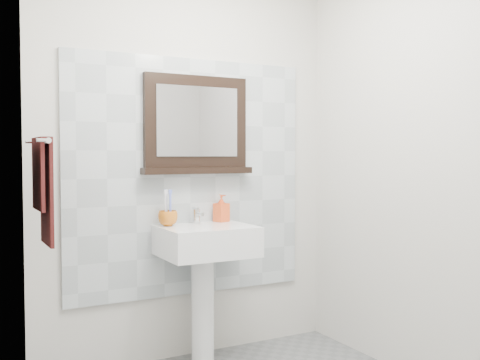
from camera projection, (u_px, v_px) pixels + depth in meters
name	position (u px, v px, depth m)	size (l,w,h in m)	color
back_wall	(189.00, 161.00, 3.58)	(2.00, 0.01, 2.50)	beige
left_wall	(60.00, 165.00, 2.14)	(0.01, 2.20, 2.50)	beige
right_wall	(435.00, 162.00, 3.09)	(0.01, 2.20, 2.50)	beige
splashback	(190.00, 177.00, 3.58)	(1.60, 0.02, 1.50)	#B0B9BE
pedestal_sink	(206.00, 256.00, 3.41)	(0.55, 0.44, 0.96)	white
toothbrush_cup	(168.00, 218.00, 3.40)	(0.12, 0.12, 0.09)	#C26416
toothbrushes	(168.00, 206.00, 3.40)	(0.05, 0.04, 0.21)	white
soap_dispenser	(221.00, 208.00, 3.61)	(0.08, 0.08, 0.18)	red
framed_mirror	(196.00, 127.00, 3.55)	(0.73, 0.11, 0.62)	black
towel_bar	(41.00, 141.00, 2.85)	(0.07, 0.40, 0.03)	silver
hand_towel	(43.00, 183.00, 2.86)	(0.06, 0.30, 0.55)	black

